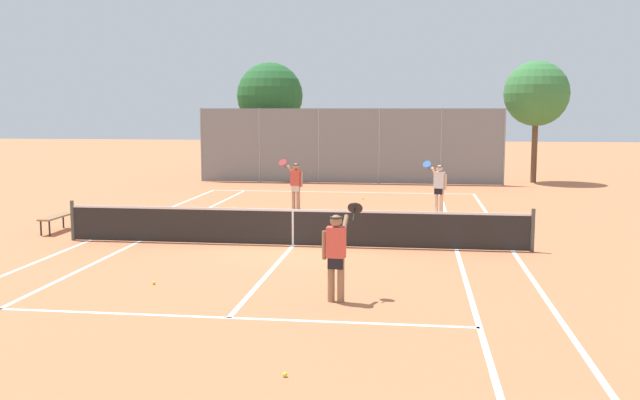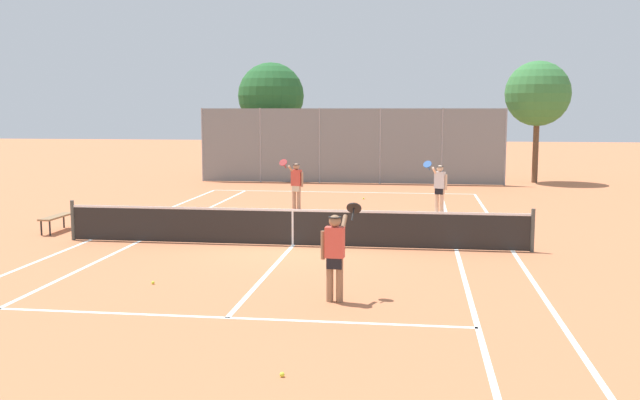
{
  "view_description": "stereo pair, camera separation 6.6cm",
  "coord_description": "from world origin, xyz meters",
  "px_view_note": "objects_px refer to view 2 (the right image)",
  "views": [
    {
      "loc": [
        3.04,
        -17.7,
        3.49
      ],
      "look_at": [
        0.5,
        1.5,
        1.0
      ],
      "focal_mm": 40.0,
      "sensor_mm": 36.0,
      "label": 1
    },
    {
      "loc": [
        3.1,
        -17.69,
        3.49
      ],
      "look_at": [
        0.5,
        1.5,
        1.0
      ],
      "focal_mm": 40.0,
      "sensor_mm": 36.0,
      "label": 2
    }
  ],
  "objects_px": {
    "player_far_left": "(296,183)",
    "tennis_net": "(293,226)",
    "player_near_side": "(335,252)",
    "loose_tennis_ball_2": "(214,208)",
    "loose_tennis_ball_1": "(282,375)",
    "tree_behind_left": "(272,97)",
    "loose_tennis_ball_3": "(347,217)",
    "player_far_right": "(439,185)",
    "loose_tennis_ball_5": "(153,283)",
    "courtside_bench": "(57,217)",
    "loose_tennis_ball_4": "(364,198)",
    "tree_behind_right": "(537,96)"
  },
  "relations": [
    {
      "from": "player_far_left",
      "to": "tree_behind_left",
      "type": "bearing_deg",
      "value": 105.58
    },
    {
      "from": "tennis_net",
      "to": "tree_behind_right",
      "type": "height_order",
      "value": "tree_behind_right"
    },
    {
      "from": "tennis_net",
      "to": "loose_tennis_ball_2",
      "type": "relative_size",
      "value": 181.82
    },
    {
      "from": "loose_tennis_ball_3",
      "to": "player_far_right",
      "type": "bearing_deg",
      "value": 30.05
    },
    {
      "from": "loose_tennis_ball_3",
      "to": "tennis_net",
      "type": "bearing_deg",
      "value": -101.22
    },
    {
      "from": "player_far_left",
      "to": "player_far_right",
      "type": "xyz_separation_m",
      "value": [
        4.93,
        -0.18,
        0.0
      ]
    },
    {
      "from": "loose_tennis_ball_2",
      "to": "loose_tennis_ball_4",
      "type": "xyz_separation_m",
      "value": [
        4.99,
        3.4,
        0.0
      ]
    },
    {
      "from": "courtside_bench",
      "to": "player_near_side",
      "type": "bearing_deg",
      "value": -35.93
    },
    {
      "from": "courtside_bench",
      "to": "player_far_right",
      "type": "bearing_deg",
      "value": 25.93
    },
    {
      "from": "player_far_right",
      "to": "loose_tennis_ball_5",
      "type": "bearing_deg",
      "value": -118.85
    },
    {
      "from": "loose_tennis_ball_2",
      "to": "courtside_bench",
      "type": "bearing_deg",
      "value": -121.84
    },
    {
      "from": "player_far_right",
      "to": "loose_tennis_ball_4",
      "type": "bearing_deg",
      "value": 131.47
    },
    {
      "from": "player_far_left",
      "to": "loose_tennis_ball_4",
      "type": "xyz_separation_m",
      "value": [
        2.14,
        2.97,
        -0.89
      ]
    },
    {
      "from": "tree_behind_left",
      "to": "courtside_bench",
      "type": "bearing_deg",
      "value": -99.8
    },
    {
      "from": "tennis_net",
      "to": "loose_tennis_ball_3",
      "type": "distance_m",
      "value": 4.89
    },
    {
      "from": "loose_tennis_ball_4",
      "to": "loose_tennis_ball_3",
      "type": "bearing_deg",
      "value": -91.84
    },
    {
      "from": "player_far_left",
      "to": "loose_tennis_ball_2",
      "type": "relative_size",
      "value": 26.88
    },
    {
      "from": "loose_tennis_ball_1",
      "to": "tree_behind_left",
      "type": "distance_m",
      "value": 27.58
    },
    {
      "from": "tree_behind_right",
      "to": "player_far_left",
      "type": "bearing_deg",
      "value": -133.19
    },
    {
      "from": "player_near_side",
      "to": "loose_tennis_ball_2",
      "type": "distance_m",
      "value": 12.69
    },
    {
      "from": "player_far_right",
      "to": "courtside_bench",
      "type": "distance_m",
      "value": 12.15
    },
    {
      "from": "loose_tennis_ball_1",
      "to": "loose_tennis_ball_2",
      "type": "xyz_separation_m",
      "value": [
        -5.29,
        15.12,
        0.0
      ]
    },
    {
      "from": "tennis_net",
      "to": "loose_tennis_ball_1",
      "type": "distance_m",
      "value": 9.01
    },
    {
      "from": "player_near_side",
      "to": "player_far_left",
      "type": "distance_m",
      "value": 12.11
    },
    {
      "from": "loose_tennis_ball_2",
      "to": "loose_tennis_ball_5",
      "type": "xyz_separation_m",
      "value": [
        1.81,
        -10.59,
        0.0
      ]
    },
    {
      "from": "loose_tennis_ball_2",
      "to": "courtside_bench",
      "type": "xyz_separation_m",
      "value": [
        -3.14,
        -5.06,
        0.38
      ]
    },
    {
      "from": "loose_tennis_ball_3",
      "to": "tree_behind_right",
      "type": "relative_size",
      "value": 0.01
    },
    {
      "from": "player_far_right",
      "to": "player_near_side",
      "type": "bearing_deg",
      "value": -100.79
    },
    {
      "from": "loose_tennis_ball_5",
      "to": "tree_behind_left",
      "type": "bearing_deg",
      "value": 95.34
    },
    {
      "from": "courtside_bench",
      "to": "tree_behind_left",
      "type": "bearing_deg",
      "value": 80.2
    },
    {
      "from": "loose_tennis_ball_3",
      "to": "loose_tennis_ball_5",
      "type": "relative_size",
      "value": 1.0
    },
    {
      "from": "player_far_left",
      "to": "tennis_net",
      "type": "bearing_deg",
      "value": -81.13
    },
    {
      "from": "tennis_net",
      "to": "loose_tennis_ball_5",
      "type": "height_order",
      "value": "tennis_net"
    },
    {
      "from": "player_far_right",
      "to": "loose_tennis_ball_4",
      "type": "xyz_separation_m",
      "value": [
        -2.79,
        3.15,
        -0.89
      ]
    },
    {
      "from": "player_far_left",
      "to": "tree_behind_right",
      "type": "height_order",
      "value": "tree_behind_right"
    },
    {
      "from": "loose_tennis_ball_2",
      "to": "loose_tennis_ball_3",
      "type": "height_order",
      "value": "same"
    },
    {
      "from": "tennis_net",
      "to": "loose_tennis_ball_1",
      "type": "height_order",
      "value": "tennis_net"
    },
    {
      "from": "loose_tennis_ball_3",
      "to": "courtside_bench",
      "type": "bearing_deg",
      "value": -155.67
    },
    {
      "from": "player_near_side",
      "to": "loose_tennis_ball_3",
      "type": "distance_m",
      "value": 9.98
    },
    {
      "from": "tree_behind_left",
      "to": "player_near_side",
      "type": "bearing_deg",
      "value": -75.76
    },
    {
      "from": "courtside_bench",
      "to": "tennis_net",
      "type": "bearing_deg",
      "value": -9.45
    },
    {
      "from": "player_far_right",
      "to": "tree_behind_right",
      "type": "bearing_deg",
      "value": 65.59
    },
    {
      "from": "loose_tennis_ball_3",
      "to": "tree_behind_left",
      "type": "distance_m",
      "value": 14.58
    },
    {
      "from": "tennis_net",
      "to": "loose_tennis_ball_3",
      "type": "relative_size",
      "value": 181.82
    },
    {
      "from": "player_near_side",
      "to": "player_far_right",
      "type": "height_order",
      "value": "same"
    },
    {
      "from": "courtside_bench",
      "to": "tree_behind_right",
      "type": "bearing_deg",
      "value": 45.24
    },
    {
      "from": "tennis_net",
      "to": "tree_behind_right",
      "type": "bearing_deg",
      "value": 62.99
    },
    {
      "from": "player_far_right",
      "to": "loose_tennis_ball_5",
      "type": "relative_size",
      "value": 26.88
    },
    {
      "from": "loose_tennis_ball_3",
      "to": "tree_behind_right",
      "type": "bearing_deg",
      "value": 57.73
    },
    {
      "from": "tennis_net",
      "to": "loose_tennis_ball_5",
      "type": "xyz_separation_m",
      "value": [
        -2.08,
        -4.35,
        -0.48
      ]
    }
  ]
}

